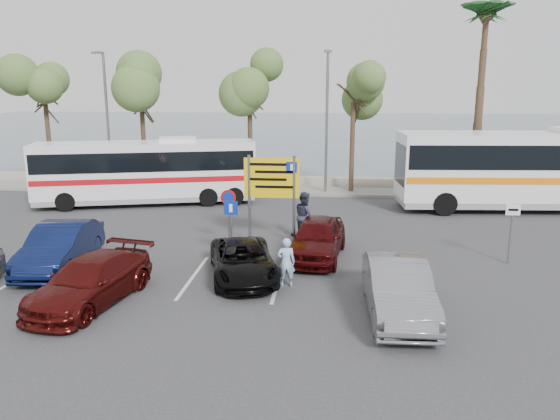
# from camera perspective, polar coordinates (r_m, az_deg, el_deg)

# --- Properties ---
(ground) EXTENTS (120.00, 120.00, 0.00)m
(ground) POSITION_cam_1_polar(r_m,az_deg,el_deg) (19.41, -4.88, -6.08)
(ground) COLOR #313133
(ground) RESTS_ON ground
(kerb_strip) EXTENTS (44.00, 2.40, 0.15)m
(kerb_strip) POSITION_cam_1_polar(r_m,az_deg,el_deg) (32.80, -0.48, 2.04)
(kerb_strip) COLOR gray
(kerb_strip) RESTS_ON ground
(seawall) EXTENTS (48.00, 0.80, 0.60)m
(seawall) POSITION_cam_1_polar(r_m,az_deg,el_deg) (34.72, -0.13, 3.03)
(seawall) COLOR #9D957E
(seawall) RESTS_ON ground
(sea) EXTENTS (140.00, 140.00, 0.00)m
(sea) POSITION_cam_1_polar(r_m,az_deg,el_deg) (78.35, 3.12, 8.39)
(sea) COLOR #3D5362
(sea) RESTS_ON ground
(tree_far_left) EXTENTS (3.20, 3.20, 7.60)m
(tree_far_left) POSITION_cam_1_polar(r_m,az_deg,el_deg) (36.45, -23.48, 11.98)
(tree_far_left) COLOR #382619
(tree_far_left) RESTS_ON kerb_strip
(tree_left) EXTENTS (3.20, 3.20, 7.20)m
(tree_left) POSITION_cam_1_polar(r_m,az_deg,el_deg) (34.00, -14.34, 12.09)
(tree_left) COLOR #382619
(tree_left) RESTS_ON kerb_strip
(tree_mid) EXTENTS (3.20, 3.20, 8.00)m
(tree_mid) POSITION_cam_1_polar(r_m,az_deg,el_deg) (32.40, -3.22, 13.58)
(tree_mid) COLOR #382619
(tree_mid) RESTS_ON kerb_strip
(tree_right) EXTENTS (3.20, 3.20, 7.40)m
(tree_right) POSITION_cam_1_polar(r_m,az_deg,el_deg) (32.04, 7.73, 12.62)
(tree_right) COLOR #382619
(tree_right) RESTS_ON kerb_strip
(palm_tree) EXTENTS (4.80, 4.80, 11.20)m
(palm_tree) POSITION_cam_1_polar(r_m,az_deg,el_deg) (33.21, 20.76, 18.34)
(palm_tree) COLOR #382619
(palm_tree) RESTS_ON kerb_strip
(street_lamp_left) EXTENTS (0.45, 1.15, 8.01)m
(street_lamp_left) POSITION_cam_1_polar(r_m,az_deg,el_deg) (34.32, -17.67, 9.54)
(street_lamp_left) COLOR slate
(street_lamp_left) RESTS_ON kerb_strip
(street_lamp_right) EXTENTS (0.45, 1.15, 8.01)m
(street_lamp_right) POSITION_cam_1_polar(r_m,az_deg,el_deg) (31.59, 4.91, 9.84)
(street_lamp_right) COLOR slate
(street_lamp_right) RESTS_ON kerb_strip
(direction_sign) EXTENTS (2.20, 0.12, 3.60)m
(direction_sign) POSITION_cam_1_polar(r_m,az_deg,el_deg) (21.71, -0.87, 2.66)
(direction_sign) COLOR slate
(direction_sign) RESTS_ON ground
(sign_no_stop) EXTENTS (0.60, 0.08, 2.35)m
(sign_no_stop) POSITION_cam_1_polar(r_m,az_deg,el_deg) (21.34, -5.40, 0.08)
(sign_no_stop) COLOR slate
(sign_no_stop) RESTS_ON ground
(sign_parking) EXTENTS (0.50, 0.07, 2.25)m
(sign_parking) POSITION_cam_1_polar(r_m,az_deg,el_deg) (19.77, -5.12, -1.28)
(sign_parking) COLOR slate
(sign_parking) RESTS_ON ground
(sign_taxi) EXTENTS (0.50, 0.07, 2.20)m
(sign_taxi) POSITION_cam_1_polar(r_m,az_deg,el_deg) (21.11, 23.03, -1.50)
(sign_taxi) COLOR slate
(sign_taxi) RESTS_ON ground
(lane_markings) EXTENTS (12.02, 4.20, 0.01)m
(lane_markings) POSITION_cam_1_polar(r_m,az_deg,el_deg) (18.72, -8.90, -6.90)
(lane_markings) COLOR silver
(lane_markings) RESTS_ON ground
(coach_bus_left) EXTENTS (11.70, 5.31, 3.57)m
(coach_bus_left) POSITION_cam_1_polar(r_m,az_deg,el_deg) (30.05, -13.77, 3.70)
(coach_bus_left) COLOR white
(coach_bus_left) RESTS_ON ground
(coach_bus_right) EXTENTS (13.73, 3.91, 4.22)m
(coach_bus_right) POSITION_cam_1_polar(r_m,az_deg,el_deg) (30.59, 24.97, 3.59)
(coach_bus_right) COLOR white
(coach_bus_right) RESTS_ON ground
(car_blue) EXTENTS (2.19, 4.94, 1.58)m
(car_blue) POSITION_cam_1_polar(r_m,az_deg,el_deg) (20.58, -21.97, -3.59)
(car_blue) COLOR #0E1742
(car_blue) RESTS_ON ground
(car_maroon) EXTENTS (2.82, 5.02, 1.38)m
(car_maroon) POSITION_cam_1_polar(r_m,az_deg,el_deg) (17.09, -19.20, -7.03)
(car_maroon) COLOR #4A0E0C
(car_maroon) RESTS_ON ground
(car_red) EXTENTS (2.33, 4.66, 1.53)m
(car_red) POSITION_cam_1_polar(r_m,az_deg,el_deg) (20.31, 3.93, -2.93)
(car_red) COLOR #3F090A
(car_red) RESTS_ON ground
(suv_black) EXTENTS (3.08, 4.76, 1.22)m
(suv_black) POSITION_cam_1_polar(r_m,az_deg,el_deg) (18.26, -3.90, -5.29)
(suv_black) COLOR black
(suv_black) RESTS_ON ground
(car_silver_b) EXTENTS (1.80, 4.77, 1.55)m
(car_silver_b) POSITION_cam_1_polar(r_m,az_deg,el_deg) (15.69, 12.24, -8.04)
(car_silver_b) COLOR gray
(car_silver_b) RESTS_ON ground
(pedestrian_near) EXTENTS (0.64, 0.47, 1.61)m
(pedestrian_near) POSITION_cam_1_polar(r_m,az_deg,el_deg) (17.42, 0.64, -5.49)
(pedestrian_near) COLOR #9CBCE2
(pedestrian_near) RESTS_ON ground
(pedestrian_far) EXTENTS (1.04, 1.17, 2.02)m
(pedestrian_far) POSITION_cam_1_polar(r_m,az_deg,el_deg) (22.60, 2.60, -0.62)
(pedestrian_far) COLOR #2D3044
(pedestrian_far) RESTS_ON ground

